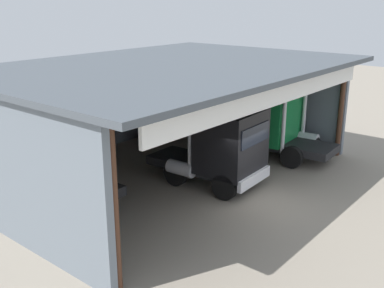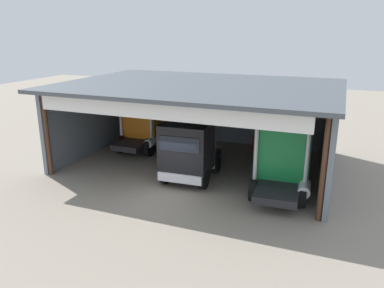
{
  "view_description": "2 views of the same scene",
  "coord_description": "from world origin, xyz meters",
  "views": [
    {
      "loc": [
        -13.88,
        -7.93,
        7.32
      ],
      "look_at": [
        0.0,
        3.51,
        1.63
      ],
      "focal_mm": 42.91,
      "sensor_mm": 36.0,
      "label": 1
    },
    {
      "loc": [
        7.46,
        -15.11,
        7.72
      ],
      "look_at": [
        0.0,
        3.51,
        1.63
      ],
      "focal_mm": 35.1,
      "sensor_mm": 36.0,
      "label": 2
    }
  ],
  "objects": [
    {
      "name": "tool_cart",
      "position": [
        2.76,
        8.78,
        0.5
      ],
      "size": [
        0.9,
        0.6,
        1.0
      ],
      "primitive_type": "cube",
      "color": "red",
      "rests_on": "ground"
    },
    {
      "name": "truck_orange_right_bay",
      "position": [
        -4.62,
        6.31,
        1.88
      ],
      "size": [
        2.68,
        4.33,
        3.57
      ],
      "rotation": [
        0.0,
        0.0,
        0.03
      ],
      "color": "orange",
      "rests_on": "ground"
    },
    {
      "name": "ground_plane",
      "position": [
        0.0,
        0.0,
        0.0
      ],
      "size": [
        80.0,
        80.0,
        0.0
      ],
      "primitive_type": "plane",
      "color": "gray",
      "rests_on": "ground"
    },
    {
      "name": "truck_green_left_bay",
      "position": [
        5.15,
        2.48,
        1.76
      ],
      "size": [
        2.9,
        4.42,
        3.57
      ],
      "rotation": [
        0.0,
        0.0,
        0.06
      ],
      "color": "#197F3D",
      "rests_on": "ground"
    },
    {
      "name": "workshop_shed",
      "position": [
        0.0,
        5.77,
        3.46
      ],
      "size": [
        15.35,
        11.05,
        4.85
      ],
      "color": "slate",
      "rests_on": "ground"
    },
    {
      "name": "oil_drum",
      "position": [
        -2.64,
        9.03,
        0.43
      ],
      "size": [
        0.58,
        0.58,
        0.85
      ],
      "primitive_type": "cylinder",
      "color": "#197233",
      "rests_on": "ground"
    },
    {
      "name": "truck_black_center_left_bay",
      "position": [
        0.34,
        2.19,
        1.67
      ],
      "size": [
        2.76,
        5.0,
        3.57
      ],
      "rotation": [
        0.0,
        0.0,
        3.2
      ],
      "color": "black",
      "rests_on": "ground"
    }
  ]
}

